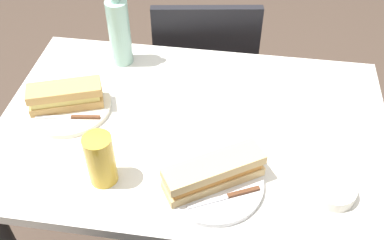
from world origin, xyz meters
The scene contains 12 objects.
dining_table centered at (0.00, 0.00, 0.63)m, with size 1.08×0.72×0.77m.
chair_near centered at (0.03, -0.56, 0.50)m, with size 0.46×0.46×0.87m.
plate_near centered at (-0.08, 0.20, 0.78)m, with size 0.25×0.25×0.01m, color white.
baguette_sandwich_near centered at (-0.08, 0.20, 0.82)m, with size 0.24×0.19×0.07m.
knife_near centered at (-0.12, 0.24, 0.79)m, with size 0.17×0.09×0.01m.
plate_far centered at (0.36, -0.01, 0.78)m, with size 0.25×0.25×0.01m, color silver.
baguette_sandwich_far centered at (0.36, -0.01, 0.82)m, with size 0.21×0.14×0.07m.
knife_far centered at (0.33, 0.04, 0.79)m, with size 0.18×0.03×0.01m.
water_bottle centered at (0.26, -0.26, 0.88)m, with size 0.07×0.07×0.29m.
beer_glass centered at (0.19, 0.22, 0.84)m, with size 0.07×0.07×0.14m, color gold.
olive_bowl centered at (-0.37, 0.19, 0.78)m, with size 0.11×0.11×0.03m, color silver.
paper_napkin centered at (-0.43, -0.08, 0.77)m, with size 0.14×0.14×0.00m, color white.
Camera 1 is at (-0.13, 0.88, 1.65)m, focal length 42.36 mm.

